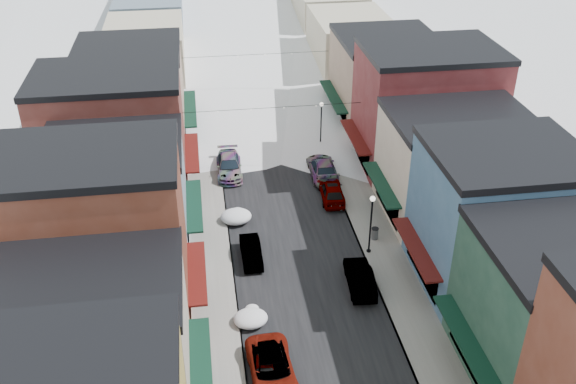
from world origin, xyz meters
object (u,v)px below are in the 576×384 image
object	(u,v)px
car_green_sedan	(360,278)
car_white_suv	(272,369)
streetlamp_near	(371,217)
trash_can	(375,233)
car_silver_sedan	(265,370)
car_dark_hatch	(251,252)

from	to	relation	value
car_green_sedan	car_white_suv	bearing A→B (deg)	50.55
streetlamp_near	trash_can	bearing A→B (deg)	60.90
car_silver_sedan	trash_can	world-z (taller)	car_silver_sedan
car_white_suv	trash_can	size ratio (longest dim) A/B	5.84
car_silver_sedan	trash_can	bearing A→B (deg)	57.50
car_green_sedan	streetlamp_near	distance (m)	4.90
car_green_sedan	streetlamp_near	bearing A→B (deg)	-109.74
car_silver_sedan	trash_can	xyz separation A→B (m)	(10.29, 13.11, -0.02)
streetlamp_near	car_white_suv	bearing A→B (deg)	-127.71
car_green_sedan	car_silver_sedan	bearing A→B (deg)	48.51
car_white_suv	streetlamp_near	size ratio (longest dim) A/B	1.15
car_silver_sedan	car_dark_hatch	distance (m)	12.04
car_white_suv	car_dark_hatch	bearing A→B (deg)	87.53
car_dark_hatch	car_green_sedan	world-z (taller)	car_green_sedan
car_green_sedan	streetlamp_near	size ratio (longest dim) A/B	0.98
car_silver_sedan	car_white_suv	bearing A→B (deg)	-11.48
car_silver_sedan	streetlamp_near	distance (m)	15.08
car_white_suv	streetlamp_near	bearing A→B (deg)	49.56
car_green_sedan	trash_can	distance (m)	6.06
car_white_suv	trash_can	world-z (taller)	car_white_suv
car_white_suv	car_green_sedan	size ratio (longest dim) A/B	1.17
trash_can	streetlamp_near	world-z (taller)	streetlamp_near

